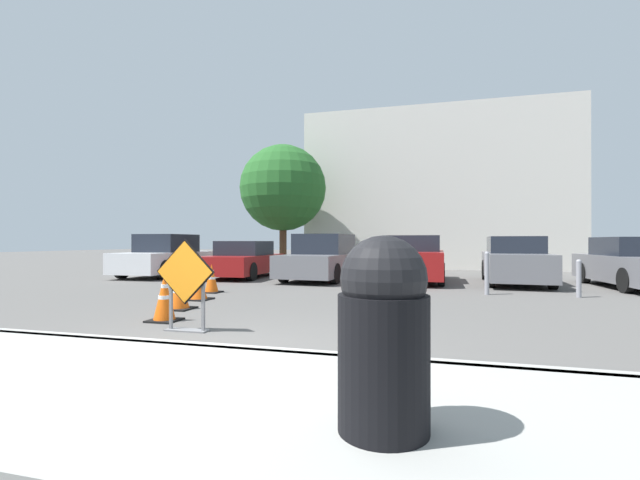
{
  "coord_description": "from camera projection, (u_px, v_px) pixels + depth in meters",
  "views": [
    {
      "loc": [
        2.4,
        -4.31,
        1.3
      ],
      "look_at": [
        -1.0,
        8.23,
        1.34
      ],
      "focal_mm": 24.0,
      "sensor_mm": 36.0,
      "label": 1
    }
  ],
  "objects": [
    {
      "name": "street_tree_behind_lot",
      "position": [
        283.0,
        188.0,
        19.11
      ],
      "size": [
        3.84,
        3.84,
        5.61
      ],
      "color": "#513823",
      "rests_on": "ground_plane"
    },
    {
      "name": "parked_car_fifth",
      "position": [
        515.0,
        262.0,
        13.07
      ],
      "size": [
        1.93,
        4.29,
        1.45
      ],
      "rotation": [
        0.0,
        0.0,
        3.09
      ],
      "color": "slate",
      "rests_on": "ground_plane"
    },
    {
      "name": "curb_lip",
      "position": [
        214.0,
        351.0,
        4.78
      ],
      "size": [
        23.02,
        0.2,
        0.14
      ],
      "color": "#999993",
      "rests_on": "ground_plane"
    },
    {
      "name": "bollard_nearest",
      "position": [
        487.0,
        272.0,
        10.42
      ],
      "size": [
        0.12,
        0.12,
        1.05
      ],
      "color": "gray",
      "rests_on": "ground_plane"
    },
    {
      "name": "trash_bin",
      "position": [
        383.0,
        332.0,
        2.61
      ],
      "size": [
        0.56,
        0.56,
        1.2
      ],
      "color": "black",
      "rests_on": "sidewalk_strip"
    },
    {
      "name": "parked_car_second",
      "position": [
        244.0,
        260.0,
        15.49
      ],
      "size": [
        1.95,
        4.13,
        1.31
      ],
      "rotation": [
        0.0,
        0.0,
        3.17
      ],
      "color": "maroon",
      "rests_on": "ground_plane"
    },
    {
      "name": "traffic_cone_second",
      "position": [
        179.0,
        292.0,
        8.18
      ],
      "size": [
        0.53,
        0.53,
        0.67
      ],
      "color": "black",
      "rests_on": "ground_plane"
    },
    {
      "name": "parked_car_fourth",
      "position": [
        414.0,
        260.0,
        13.8
      ],
      "size": [
        1.9,
        4.12,
        1.49
      ],
      "rotation": [
        0.0,
        0.0,
        3.13
      ],
      "color": "maroon",
      "rests_on": "ground_plane"
    },
    {
      "name": "parked_car_nearest",
      "position": [
        166.0,
        257.0,
        15.97
      ],
      "size": [
        1.9,
        4.19,
        1.56
      ],
      "rotation": [
        0.0,
        0.0,
        3.15
      ],
      "color": "silver",
      "rests_on": "ground_plane"
    },
    {
      "name": "traffic_cone_fourth",
      "position": [
        212.0,
        279.0,
        10.83
      ],
      "size": [
        0.46,
        0.46,
        0.73
      ],
      "color": "black",
      "rests_on": "ground_plane"
    },
    {
      "name": "ground_plane",
      "position": [
        362.0,
        280.0,
        14.43
      ],
      "size": [
        96.0,
        96.0,
        0.0
      ],
      "primitive_type": "plane",
      "color": "#565451"
    },
    {
      "name": "building_facade_backdrop",
      "position": [
        436.0,
        192.0,
        21.94
      ],
      "size": [
        12.59,
        5.0,
        7.64
      ],
      "color": "beige",
      "rests_on": "ground_plane"
    },
    {
      "name": "parked_car_sixth",
      "position": [
        636.0,
        264.0,
        11.85
      ],
      "size": [
        2.06,
        4.36,
        1.42
      ],
      "rotation": [
        0.0,
        0.0,
        3.2
      ],
      "color": "slate",
      "rests_on": "ground_plane"
    },
    {
      "name": "traffic_cone_nearest",
      "position": [
        164.0,
        298.0,
        6.96
      ],
      "size": [
        0.47,
        0.47,
        0.78
      ],
      "color": "black",
      "rests_on": "ground_plane"
    },
    {
      "name": "parked_car_third",
      "position": [
        324.0,
        259.0,
        14.64
      ],
      "size": [
        2.15,
        4.75,
        1.55
      ],
      "rotation": [
        0.0,
        0.0,
        3.07
      ],
      "color": "slate",
      "rests_on": "ground_plane"
    },
    {
      "name": "bollard_second",
      "position": [
        579.0,
        277.0,
        9.89
      ],
      "size": [
        0.12,
        0.12,
        0.88
      ],
      "color": "gray",
      "rests_on": "ground_plane"
    },
    {
      "name": "road_closed_sign",
      "position": [
        185.0,
        281.0,
        6.16
      ],
      "size": [
        0.93,
        0.2,
        1.33
      ],
      "color": "black",
      "rests_on": "ground_plane"
    },
    {
      "name": "sidewalk_strip",
      "position": [
        133.0,
        391.0,
        3.5
      ],
      "size": [
        23.02,
        2.65,
        0.14
      ],
      "color": "#999993",
      "rests_on": "ground_plane"
    },
    {
      "name": "traffic_cone_third",
      "position": [
        198.0,
        287.0,
        9.5
      ],
      "size": [
        0.54,
        0.54,
        0.58
      ],
      "color": "black",
      "rests_on": "ground_plane"
    }
  ]
}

